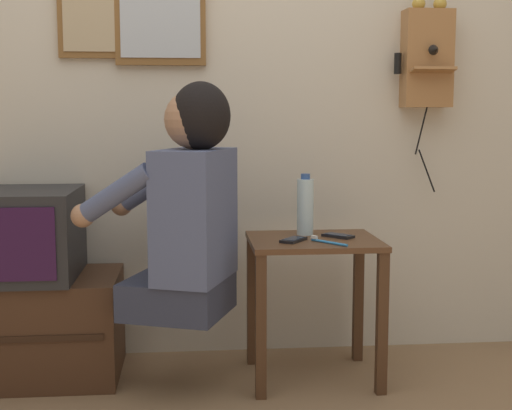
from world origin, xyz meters
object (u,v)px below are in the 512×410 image
object	(u,v)px
person	(188,206)
wall_phone_antique	(427,57)
framed_picture	(96,13)
television	(19,234)
cell_phone_held	(293,240)
cell_phone_spare	(338,236)
water_bottle	(305,206)
toothbrush	(327,241)

from	to	relation	value
person	wall_phone_antique	distance (m)	1.27
person	framed_picture	distance (m)	0.97
television	wall_phone_antique	xyz separation A→B (m)	(1.72, 0.20, 0.72)
person	cell_phone_held	distance (m)	0.44
wall_phone_antique	cell_phone_spare	xyz separation A→B (m)	(-0.45, -0.29, -0.73)
wall_phone_antique	framed_picture	distance (m)	1.43
cell_phone_spare	water_bottle	distance (m)	0.18
television	framed_picture	distance (m)	0.98
person	cell_phone_spare	xyz separation A→B (m)	(0.60, 0.14, -0.15)
toothbrush	television	bearing A→B (deg)	131.67
television	wall_phone_antique	world-z (taller)	wall_phone_antique
toothbrush	cell_phone_spare	bearing A→B (deg)	23.23
cell_phone_held	water_bottle	bearing A→B (deg)	101.48
television	toothbrush	xyz separation A→B (m)	(1.20, -0.22, -0.01)
cell_phone_held	toothbrush	xyz separation A→B (m)	(0.12, -0.05, 0.00)
water_bottle	wall_phone_antique	bearing A→B (deg)	21.06
cell_phone_spare	toothbrush	bearing A→B (deg)	-162.33
television	cell_phone_spare	world-z (taller)	television
cell_phone_held	framed_picture	bearing A→B (deg)	-171.63
framed_picture	cell_phone_held	world-z (taller)	framed_picture
cell_phone_spare	framed_picture	bearing A→B (deg)	117.56
water_bottle	toothbrush	world-z (taller)	water_bottle
wall_phone_antique	person	bearing A→B (deg)	-157.48
toothbrush	framed_picture	bearing A→B (deg)	114.82
cell_phone_held	wall_phone_antique	bearing A→B (deg)	66.40
wall_phone_antique	framed_picture	xyz separation A→B (m)	(-1.42, 0.04, 0.18)
wall_phone_antique	toothbrush	xyz separation A→B (m)	(-0.52, -0.42, -0.73)
framed_picture	cell_phone_held	bearing A→B (deg)	-27.88
person	cell_phone_held	xyz separation A→B (m)	(0.41, 0.06, -0.15)
television	toothbrush	world-z (taller)	television
framed_picture	toothbrush	bearing A→B (deg)	-27.43
framed_picture	toothbrush	size ratio (longest dim) A/B	2.50
framed_picture	cell_phone_spare	distance (m)	1.37
person	wall_phone_antique	bearing A→B (deg)	-46.94
television	toothbrush	size ratio (longest dim) A/B	3.34
cell_phone_held	cell_phone_spare	world-z (taller)	same
person	water_bottle	size ratio (longest dim) A/B	3.49
cell_phone_spare	toothbrush	world-z (taller)	toothbrush
television	cell_phone_spare	distance (m)	1.28
person	toothbrush	world-z (taller)	person
framed_picture	television	bearing A→B (deg)	-140.85
cell_phone_held	toothbrush	distance (m)	0.13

